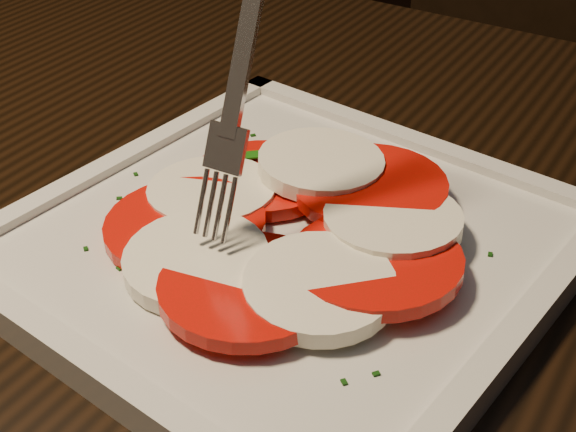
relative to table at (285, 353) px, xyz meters
name	(u,v)px	position (x,y,z in m)	size (l,w,h in m)	color
table	(285,353)	(0.00, 0.00, 0.00)	(1.27, 0.90, 0.75)	black
chair	(530,61)	(-0.15, 0.82, -0.12)	(0.52, 0.52, 0.93)	black
plate	(288,247)	(0.01, -0.01, 0.11)	(0.30, 0.30, 0.01)	silver
caprese_salad	(288,223)	(0.01, -0.01, 0.12)	(0.23, 0.23, 0.03)	red
fork	(256,42)	(-0.01, -0.01, 0.23)	(0.04, 0.09, 0.19)	white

